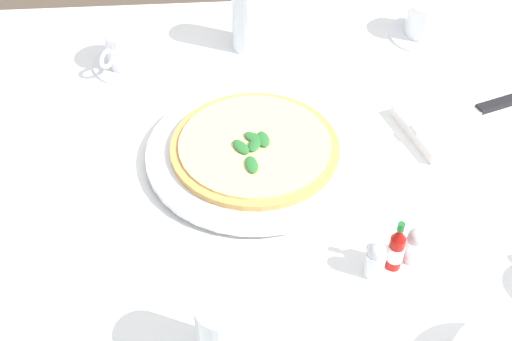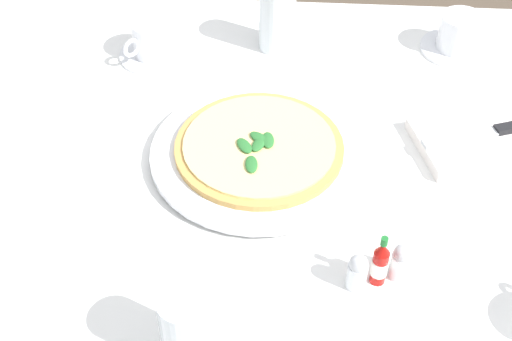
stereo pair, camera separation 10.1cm
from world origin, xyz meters
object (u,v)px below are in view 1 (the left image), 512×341
napkin_folded (471,119)px  pepper_shaker (415,246)px  water_glass_far_left (225,338)px  dinner_knife (471,112)px  salt_shaker (375,261)px  water_glass_near_right (250,20)px  coffee_cup_left_edge (427,20)px  pizza_plate (253,153)px  coffee_cup_center_back (128,50)px  hot_sauce_bottle (396,249)px  pizza (253,146)px

napkin_folded → pepper_shaker: bearing=42.9°
water_glass_far_left → pepper_shaker: bearing=-151.9°
dinner_knife → salt_shaker: bearing=34.5°
water_glass_near_right → coffee_cup_left_edge: bearing=-178.0°
pizza_plate → napkin_folded: size_ratio=1.33×
water_glass_near_right → napkin_folded: bearing=143.9°
pizza_plate → coffee_cup_left_edge: 0.47m
water_glass_near_right → dinner_knife: (-0.34, 0.25, -0.03)m
water_glass_far_left → water_glass_near_right: water_glass_near_right is taller
water_glass_near_right → napkin_folded: water_glass_near_right is taller
coffee_cup_left_edge → napkin_folded: (-0.01, 0.26, -0.02)m
salt_shaker → napkin_folded: bearing=-126.8°
salt_shaker → pepper_shaker: 0.06m
coffee_cup_center_back → hot_sauce_bottle: bearing=127.7°
water_glass_far_left → water_glass_near_right: (-0.07, -0.65, 0.01)m
pizza → hot_sauce_bottle: bearing=127.6°
pizza_plate → coffee_cup_left_edge: size_ratio=2.53×
pizza_plate → water_glass_near_right: size_ratio=2.58×
coffee_cup_left_edge → salt_shaker: (0.20, 0.54, -0.01)m
napkin_folded → salt_shaker: (0.21, 0.29, 0.02)m
water_glass_far_left → pizza_plate: bearing=-99.1°
salt_shaker → pizza: bearing=-58.4°
pizza_plate → coffee_cup_left_edge: coffee_cup_left_edge is taller
pizza_plate → coffee_cup_center_back: bearing=-52.3°
salt_shaker → pepper_shaker: size_ratio=1.00×
salt_shaker → dinner_knife: bearing=-126.5°
water_glass_near_right → pizza_plate: bearing=86.9°
hot_sauce_bottle → pepper_shaker: bearing=-160.3°
pizza → coffee_cup_center_back: bearing=-52.3°
coffee_cup_left_edge → hot_sauce_bottle: hot_sauce_bottle is taller
pizza_plate → pizza: (0.00, 0.00, 0.01)m
coffee_cup_left_edge → hot_sauce_bottle: 0.56m
pizza → pepper_shaker: bearing=133.3°
coffee_cup_left_edge → water_glass_far_left: size_ratio=1.16×
pizza_plate → salt_shaker: 0.27m
dinner_knife → pepper_shaker: bearing=40.7°
pizza → salt_shaker: (-0.14, 0.23, 0.00)m
water_glass_near_right → hot_sauce_bottle: size_ratio=1.54×
pizza_plate → hot_sauce_bottle: size_ratio=3.97×
water_glass_far_left → hot_sauce_bottle: (-0.22, -0.12, -0.02)m
coffee_cup_center_back → napkin_folded: coffee_cup_center_back is taller
napkin_folded → pepper_shaker: (0.16, 0.27, 0.02)m
dinner_knife → hot_sauce_bottle: hot_sauce_bottle is taller
pizza → hot_sauce_bottle: size_ratio=3.07×
pizza → dinner_knife: (-0.35, -0.06, -0.00)m
pizza_plate → dinner_knife: dinner_knife is taller
pizza → coffee_cup_center_back: coffee_cup_center_back is taller
water_glass_near_right → pepper_shaker: bearing=109.4°
pizza_plate → napkin_folded: bearing=-170.9°
coffee_cup_center_back → pepper_shaker: bearing=130.3°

